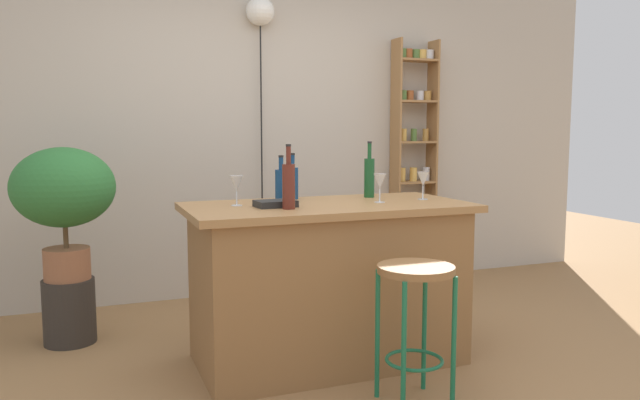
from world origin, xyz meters
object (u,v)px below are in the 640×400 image
at_px(bottle_vinegar, 289,185).
at_px(bottle_olive_oil, 293,182).
at_px(wine_glass_left, 423,180).
at_px(bottle_soda_blue, 281,184).
at_px(pendant_globe_light, 260,16).
at_px(wine_glass_right, 236,184).
at_px(cookbook, 275,204).
at_px(bar_stool, 415,300).
at_px(plant_stool, 69,311).
at_px(spice_shelf, 414,156).
at_px(wine_glass_center, 380,182).
at_px(potted_plant, 64,194).
at_px(bottle_spirits_clear, 369,176).

bearing_deg(bottle_vinegar, bottle_olive_oil, 68.80).
bearing_deg(wine_glass_left, bottle_olive_oil, 157.00).
height_order(bottle_soda_blue, pendant_globe_light, pendant_globe_light).
xyz_separation_m(wine_glass_right, cookbook, (0.18, -0.12, -0.10)).
xyz_separation_m(bottle_olive_oil, cookbook, (-0.21, -0.32, -0.09)).
height_order(bottle_olive_oil, cookbook, bottle_olive_oil).
distance_m(bottle_soda_blue, bottle_vinegar, 0.38).
xyz_separation_m(bar_stool, plant_stool, (-1.55, 1.52, -0.31)).
distance_m(wine_glass_left, pendant_globe_light, 2.01).
xyz_separation_m(spice_shelf, wine_glass_center, (-1.10, -1.54, -0.06)).
xyz_separation_m(bar_stool, spice_shelf, (1.22, 2.17, 0.57)).
relative_size(spice_shelf, wine_glass_center, 12.60).
bearing_deg(plant_stool, cookbook, -39.17).
height_order(plant_stool, cookbook, cookbook).
bearing_deg(plant_stool, potted_plant, 0.00).
relative_size(potted_plant, bottle_soda_blue, 3.07).
bearing_deg(pendant_globe_light, cookbook, -103.31).
bearing_deg(bottle_olive_oil, bottle_vinegar, -111.20).
bearing_deg(plant_stool, bottle_soda_blue, -27.42).
relative_size(bottle_olive_oil, wine_glass_center, 1.67).
height_order(wine_glass_center, pendant_globe_light, pendant_globe_light).
bearing_deg(bottle_soda_blue, wine_glass_right, -155.38).
relative_size(plant_stool, bottle_olive_oil, 1.47).
height_order(wine_glass_center, wine_glass_right, same).
relative_size(potted_plant, bottle_olive_oil, 2.96).
bearing_deg(wine_glass_center, potted_plant, 151.87).
xyz_separation_m(plant_stool, pendant_globe_light, (1.44, 0.70, 1.98)).
relative_size(wine_glass_left, wine_glass_center, 1.00).
distance_m(bottle_soda_blue, pendant_globe_light, 1.78).
height_order(bar_stool, potted_plant, potted_plant).
relative_size(bar_stool, cookbook, 3.23).
xyz_separation_m(bottle_spirits_clear, wine_glass_right, (-0.85, -0.12, -0.01)).
distance_m(bar_stool, wine_glass_left, 0.94).
bearing_deg(cookbook, potted_plant, 137.29).
height_order(bottle_vinegar, wine_glass_left, bottle_vinegar).
xyz_separation_m(bottle_soda_blue, wine_glass_center, (0.49, -0.28, 0.02)).
height_order(wine_glass_left, wine_glass_center, same).
bearing_deg(wine_glass_center, bottle_soda_blue, 150.22).
bearing_deg(wine_glass_right, wine_glass_left, -5.35).
bearing_deg(spice_shelf, wine_glass_center, -125.56).
bearing_deg(pendant_globe_light, wine_glass_center, -81.49).
relative_size(plant_stool, wine_glass_right, 2.44).
xyz_separation_m(plant_stool, bottle_soda_blue, (1.18, -0.61, 0.80)).
bearing_deg(spice_shelf, bar_stool, -119.45).
distance_m(bottle_spirits_clear, wine_glass_center, 0.27).
height_order(bottle_soda_blue, cookbook, bottle_soda_blue).
bearing_deg(wine_glass_right, bar_stool, -49.06).
xyz_separation_m(plant_stool, bottle_spirits_clear, (1.74, -0.63, 0.83)).
relative_size(wine_glass_left, cookbook, 0.78).
height_order(bar_stool, bottle_olive_oil, bottle_olive_oil).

